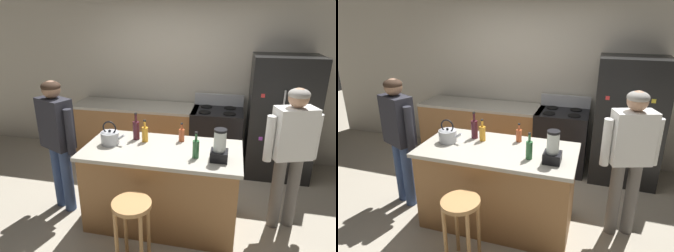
{
  "view_description": "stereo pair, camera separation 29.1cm",
  "coord_description": "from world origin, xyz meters",
  "views": [
    {
      "loc": [
        0.68,
        -2.83,
        2.25
      ],
      "look_at": [
        0.0,
        0.3,
        1.07
      ],
      "focal_mm": 31.92,
      "sensor_mm": 36.0,
      "label": 1
    },
    {
      "loc": [
        0.97,
        -2.75,
        2.25
      ],
      "look_at": [
        0.0,
        0.3,
        1.07
      ],
      "focal_mm": 31.92,
      "sensor_mm": 36.0,
      "label": 2
    }
  ],
  "objects": [
    {
      "name": "ground_plane",
      "position": [
        0.0,
        0.0,
        0.0
      ],
      "size": [
        14.0,
        14.0,
        0.0
      ],
      "primitive_type": "plane",
      "color": "#B2A893"
    },
    {
      "name": "bottle_soda",
      "position": [
        -0.23,
        0.15,
        1.02
      ],
      "size": [
        0.07,
        0.07,
        0.26
      ],
      "color": "orange",
      "rests_on": "kitchen_island"
    },
    {
      "name": "kitchen_island",
      "position": [
        0.0,
        0.0,
        0.46
      ],
      "size": [
        1.69,
        0.84,
        0.92
      ],
      "color": "#9E6B3D",
      "rests_on": "ground_plane"
    },
    {
      "name": "bottle_olive_oil",
      "position": [
        0.38,
        -0.14,
        1.02
      ],
      "size": [
        0.07,
        0.07,
        0.28
      ],
      "color": "#2D6638",
      "rests_on": "kitchen_island"
    },
    {
      "name": "bottle_cooking_sauce",
      "position": [
        0.17,
        0.25,
        1.0
      ],
      "size": [
        0.06,
        0.06,
        0.22
      ],
      "color": "#B24C26",
      "rests_on": "kitchen_island"
    },
    {
      "name": "stove_range",
      "position": [
        0.5,
        1.52,
        0.47
      ],
      "size": [
        0.76,
        0.65,
        1.1
      ],
      "color": "black",
      "rests_on": "ground_plane"
    },
    {
      "name": "person_by_island_left",
      "position": [
        -1.24,
        0.01,
        0.97
      ],
      "size": [
        0.57,
        0.36,
        1.6
      ],
      "color": "#384C7A",
      "rests_on": "ground_plane"
    },
    {
      "name": "back_counter_run",
      "position": [
        -0.8,
        1.55,
        0.46
      ],
      "size": [
        2.0,
        0.64,
        0.92
      ],
      "color": "#9E6B3D",
      "rests_on": "ground_plane"
    },
    {
      "name": "back_wall",
      "position": [
        0.0,
        1.95,
        1.35
      ],
      "size": [
        8.0,
        0.1,
        2.7
      ],
      "primitive_type": "cube",
      "color": "beige",
      "rests_on": "ground_plane"
    },
    {
      "name": "tea_kettle",
      "position": [
        -0.59,
        -0.0,
        1.0
      ],
      "size": [
        0.28,
        0.2,
        0.27
      ],
      "color": "#B7BABF",
      "rests_on": "kitchen_island"
    },
    {
      "name": "person_by_sink_right",
      "position": [
        1.33,
        0.22,
        0.97
      ],
      "size": [
        0.59,
        0.34,
        1.6
      ],
      "color": "#66605B",
      "rests_on": "ground_plane"
    },
    {
      "name": "blender_appliance",
      "position": [
        0.61,
        -0.14,
        1.06
      ],
      "size": [
        0.17,
        0.17,
        0.33
      ],
      "color": "black",
      "rests_on": "kitchen_island"
    },
    {
      "name": "bar_stool",
      "position": [
        -0.11,
        -0.7,
        0.54
      ],
      "size": [
        0.36,
        0.36,
        0.7
      ],
      "color": "#B7844C",
      "rests_on": "ground_plane"
    },
    {
      "name": "bottle_wine",
      "position": [
        -0.35,
        0.2,
        1.04
      ],
      "size": [
        0.08,
        0.08,
        0.32
      ],
      "color": "#471923",
      "rests_on": "kitchen_island"
    },
    {
      "name": "refrigerator",
      "position": [
        1.4,
        1.5,
        0.88
      ],
      "size": [
        0.9,
        0.73,
        1.76
      ],
      "color": "black",
      "rests_on": "ground_plane"
    }
  ]
}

